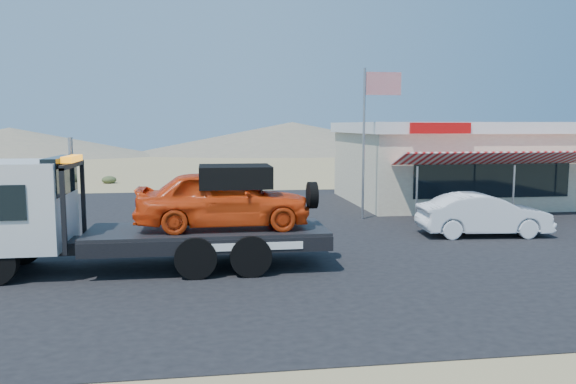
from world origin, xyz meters
The scene contains 7 objects.
ground centered at (0.00, 0.00, 0.00)m, with size 120.00×120.00×0.00m, color #9B8658.
asphalt_lot centered at (2.00, 3.00, 0.01)m, with size 32.00×24.00×0.02m, color black.
tow_truck centered at (-3.15, -2.34, 1.62)m, with size 8.98×2.66×3.00m.
white_sedan centered at (7.87, 0.62, 0.74)m, with size 1.53×4.38×1.44m, color silver.
jerky_store centered at (10.50, 8.97, 1.99)m, with size 10.40×9.97×3.90m.
flagpole centered at (4.93, 4.50, 3.76)m, with size 1.55×0.10×6.00m.
distant_hills centered at (-9.77, 55.14, 1.89)m, with size 126.00×48.00×4.20m.
Camera 1 is at (-1.50, -17.20, 3.79)m, focal length 35.00 mm.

